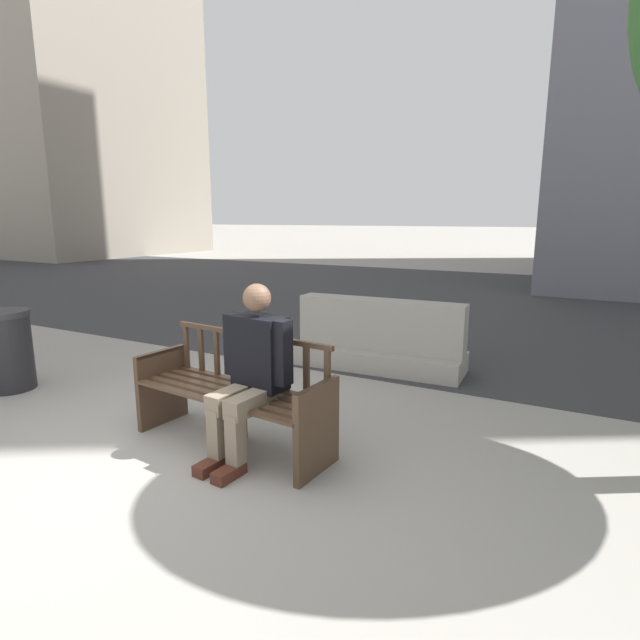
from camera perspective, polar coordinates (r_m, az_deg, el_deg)
name	(u,v)px	position (r m, az deg, el deg)	size (l,w,h in m)	color
ground_plane	(142,471)	(3.96, -19.65, -15.97)	(200.00, 200.00, 0.00)	gray
street_asphalt	(446,299)	(11.46, 14.19, 2.33)	(120.00, 12.00, 0.01)	#333335
street_bench	(233,397)	(4.05, -9.93, -8.65)	(1.73, 0.68, 0.88)	#473323
seated_person	(252,368)	(3.75, -7.83, -5.50)	(0.59, 0.75, 1.31)	black
jersey_barrier_centre	(380,341)	(6.02, 6.82, -2.35)	(2.03, 0.77, 0.84)	#9E998E
trash_bin	(7,350)	(6.17, -32.15, -2.93)	(0.50, 0.50, 0.85)	#232326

